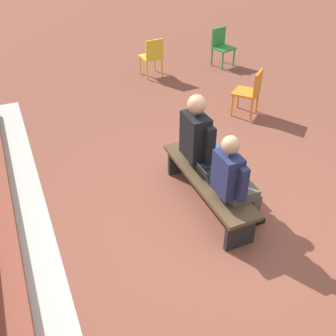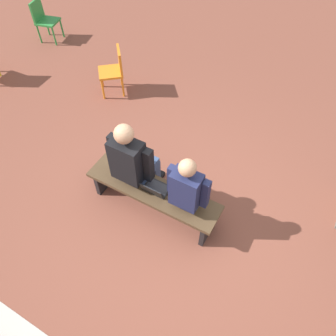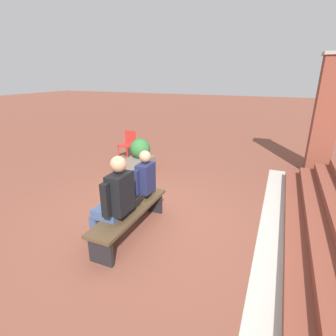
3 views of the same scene
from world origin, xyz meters
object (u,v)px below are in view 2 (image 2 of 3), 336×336
Objects in this scene: bench at (153,194)px; person_student at (189,189)px; plastic_chair_by_pillar at (114,69)px; laptop at (155,189)px; person_adult at (134,161)px; plastic_chair_near_bench_left at (44,18)px.

bench is 0.59m from person_student.
plastic_chair_by_pillar is at bearing -37.17° from person_student.
bench is 2.73m from plastic_chair_by_pillar.
laptop is (-0.04, 0.01, 0.15)m from bench.
plastic_chair_by_pillar reaches higher than laptop.
person_adult is (0.31, -0.07, 0.40)m from bench.
bench is 2.14× the size of plastic_chair_near_bench_left.
plastic_chair_by_pillar reaches higher than bench.
bench is 5.62× the size of laptop.
person_adult is 4.83m from plastic_chair_near_bench_left.
person_student is 1.55× the size of plastic_chair_near_bench_left.
laptop is 2.76m from plastic_chair_by_pillar.
person_adult reaches higher than laptop.
person_student is 5.51m from plastic_chair_near_bench_left.
plastic_chair_near_bench_left is (2.41, -0.79, 0.00)m from plastic_chair_by_pillar.
bench is at bearing 7.74° from person_student.
laptop is 0.38× the size of plastic_chair_near_bench_left.
bench is 0.51m from person_adult.
plastic_chair_by_pillar is (1.95, -1.90, 0.13)m from bench.
plastic_chair_by_pillar and plastic_chair_near_bench_left have the same top height.
person_adult is at bearing -13.23° from bench.
laptop is (-0.35, 0.08, -0.25)m from person_adult.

